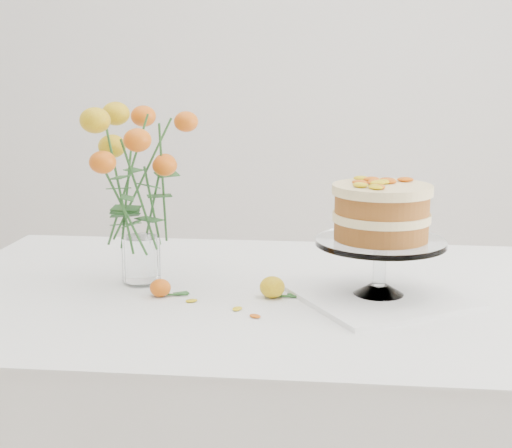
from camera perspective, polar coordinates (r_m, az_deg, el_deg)
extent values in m
cube|color=silver|center=(3.48, 3.50, 14.18)|extent=(4.00, 0.04, 2.70)
cube|color=tan|center=(1.56, -0.10, -6.16)|extent=(1.40, 0.90, 0.04)
cylinder|color=tan|center=(2.18, -15.79, -11.76)|extent=(0.06, 0.06, 0.71)
cylinder|color=tan|center=(2.09, 18.70, -13.04)|extent=(0.06, 0.06, 0.71)
cube|color=white|center=(1.55, -0.10, -5.36)|extent=(1.42, 0.92, 0.01)
cube|color=white|center=(2.02, 1.29, -4.27)|extent=(1.42, 0.01, 0.20)
cube|color=white|center=(1.17, -2.60, -16.89)|extent=(1.42, 0.01, 0.20)
cube|color=silver|center=(1.51, 9.76, -5.69)|extent=(0.43, 0.43, 0.01)
cylinder|color=white|center=(1.50, 9.86, -3.23)|extent=(0.03, 0.03, 0.09)
cylinder|color=white|center=(1.48, 9.92, -1.42)|extent=(0.27, 0.27, 0.01)
cylinder|color=brown|center=(1.48, 9.96, -0.48)|extent=(0.23, 0.23, 0.04)
cylinder|color=#FAE7A1|center=(1.47, 10.00, 0.57)|extent=(0.24, 0.24, 0.02)
cylinder|color=brown|center=(1.47, 10.04, 1.63)|extent=(0.23, 0.23, 0.04)
cylinder|color=#FAE7A1|center=(1.46, 10.08, 2.74)|extent=(0.25, 0.25, 0.02)
cylinder|color=white|center=(1.62, -9.11, -4.54)|extent=(0.07, 0.07, 0.01)
cylinder|color=white|center=(1.60, -9.17, -2.73)|extent=(0.08, 0.08, 0.10)
ellipsoid|color=gold|center=(1.49, 1.31, -5.07)|extent=(0.05, 0.05, 0.05)
cylinder|color=#255421|center=(1.50, 2.73, -5.85)|extent=(0.06, 0.01, 0.01)
ellipsoid|color=#D05D0A|center=(1.51, -7.66, -5.09)|extent=(0.04, 0.04, 0.04)
cylinder|color=#255421|center=(1.52, -6.47, -5.69)|extent=(0.05, 0.01, 0.00)
ellipsoid|color=#DFBC0E|center=(1.48, -5.18, -6.15)|extent=(0.03, 0.02, 0.00)
ellipsoid|color=#DFBC0E|center=(1.42, -1.51, -6.80)|extent=(0.03, 0.02, 0.00)
ellipsoid|color=#DFBC0E|center=(1.38, -0.07, -7.39)|extent=(0.03, 0.02, 0.00)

